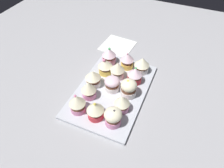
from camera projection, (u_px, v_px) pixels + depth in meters
ground_plane at (112, 94)px, 82.85cm from camera, size 180.00×180.00×3.00cm
baking_tray at (112, 90)px, 81.34cm from camera, size 40.21×26.02×1.20cm
cupcake_0 at (113, 117)px, 67.37cm from camera, size 6.07×6.07×7.14cm
cupcake_1 at (122, 103)px, 71.63cm from camera, size 5.64×5.64×6.70cm
cupcake_2 at (129, 87)px, 76.70cm from camera, size 6.14×6.14×7.59cm
cupcake_3 at (135, 75)px, 81.49cm from camera, size 5.95×5.95×7.18cm
cupcake_4 at (142, 65)px, 85.88cm from camera, size 6.38×6.38×6.98cm
cupcake_5 at (95, 110)px, 69.11cm from camera, size 6.03×6.03×7.53cm
cupcake_6 at (113, 84)px, 78.69cm from camera, size 5.88×5.88×6.05cm
cupcake_7 at (118, 70)px, 83.15cm from camera, size 5.84×5.84×7.48cm
cupcake_8 at (127, 60)px, 87.53cm from camera, size 5.70×5.70×7.74cm
cupcake_9 at (77, 103)px, 70.92cm from camera, size 5.93×5.93×7.93cm
cupcake_10 at (89, 89)px, 75.62cm from camera, size 5.73×5.73×7.40cm
cupcake_11 at (93, 78)px, 80.12cm from camera, size 6.23×6.23×7.14cm
cupcake_12 at (105, 66)px, 85.00cm from camera, size 6.19×6.19×7.53cm
cupcake_13 at (109, 56)px, 89.96cm from camera, size 6.16×6.16×7.76cm
napkin at (118, 45)px, 103.24cm from camera, size 16.15×16.39×0.60cm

